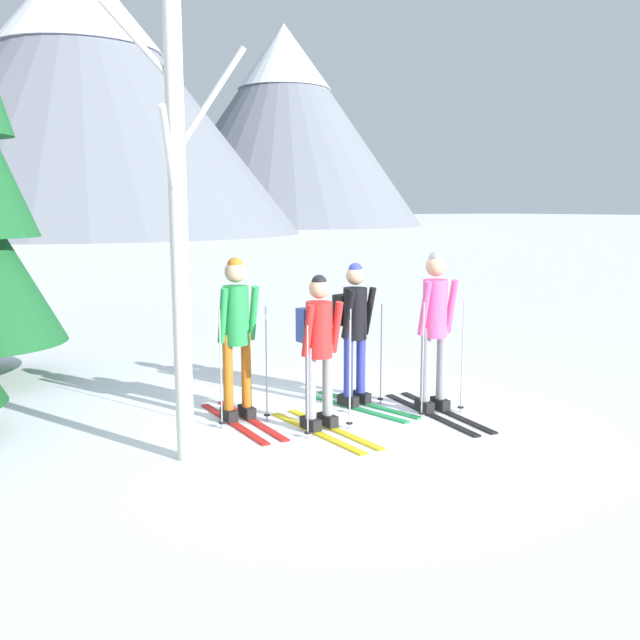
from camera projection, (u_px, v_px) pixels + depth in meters
The scene contains 6 objects.
ground_plane at pixel (328, 417), 7.78m from camera, with size 400.00×400.00×0.00m, color white.
skier_in_green at pixel (237, 331), 7.52m from camera, with size 0.61×1.66×1.81m.
skier_in_red at pixel (318, 344), 7.24m from camera, with size 0.61×1.64×1.66m.
skier_in_black at pixel (354, 326), 8.12m from camera, with size 0.71×1.61×1.71m.
skier_in_pink at pixel (435, 324), 7.84m from camera, with size 0.61×1.78×1.85m.
birch_tree_tall at pixel (178, 219), 6.14m from camera, with size 1.03×1.01×4.31m.
Camera 1 is at (-3.81, -6.47, 2.34)m, focal length 38.70 mm.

